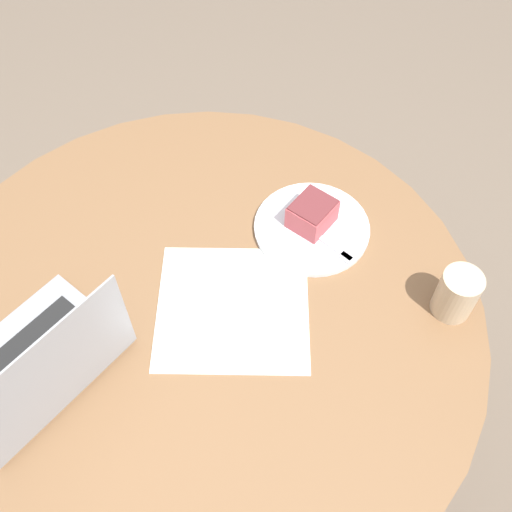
{
  "coord_description": "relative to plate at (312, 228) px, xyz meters",
  "views": [
    {
      "loc": [
        -0.12,
        0.61,
        1.82
      ],
      "look_at": [
        -0.12,
        -0.1,
        0.81
      ],
      "focal_mm": 42.0,
      "sensor_mm": 36.0,
      "label": 1
    }
  ],
  "objects": [
    {
      "name": "laptop",
      "position": [
        0.52,
        0.35,
        0.04
      ],
      "size": [
        0.38,
        0.4,
        0.24
      ],
      "rotation": [
        0.0,
        0.0,
        4.02
      ],
      "color": "gray",
      "rests_on": "dining_table"
    },
    {
      "name": "dining_table",
      "position": [
        0.25,
        0.2,
        -0.16
      ],
      "size": [
        1.17,
        1.17,
        0.77
      ],
      "color": "brown",
      "rests_on": "ground_plane"
    },
    {
      "name": "coffee_glass",
      "position": [
        -0.27,
        0.2,
        0.05
      ],
      "size": [
        0.08,
        0.08,
        0.11
      ],
      "color": "#C6AD89",
      "rests_on": "dining_table"
    },
    {
      "name": "fork",
      "position": [
        -0.03,
        0.05,
        0.01
      ],
      "size": [
        0.14,
        0.13,
        0.0
      ],
      "rotation": [
        0.0,
        0.0,
        8.67
      ],
      "color": "silver",
      "rests_on": "plate"
    },
    {
      "name": "ground_plane",
      "position": [
        0.25,
        0.2,
        -0.77
      ],
      "size": [
        12.0,
        12.0,
        0.0
      ],
      "primitive_type": "plane",
      "color": "#6B5B4C"
    },
    {
      "name": "paper_document",
      "position": [
        0.17,
        0.2,
        -0.0
      ],
      "size": [
        0.31,
        0.3,
        0.0
      ],
      "rotation": [
        0.0,
        0.0,
        -0.01
      ],
      "color": "white",
      "rests_on": "dining_table"
    },
    {
      "name": "plate",
      "position": [
        0.0,
        0.0,
        0.0
      ],
      "size": [
        0.26,
        0.26,
        0.01
      ],
      "color": "silver",
      "rests_on": "dining_table"
    },
    {
      "name": "cake_slice",
      "position": [
        0.0,
        -0.01,
        0.04
      ],
      "size": [
        0.12,
        0.12,
        0.06
      ],
      "rotation": [
        0.0,
        0.0,
        0.91
      ],
      "color": "#B74C51",
      "rests_on": "plate"
    }
  ]
}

